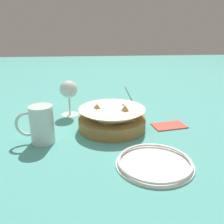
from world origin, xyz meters
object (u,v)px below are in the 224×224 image
(wine_glass, at_px, (69,91))
(beer_mug, at_px, (41,126))
(food_basket, at_px, (112,119))
(side_plate, at_px, (155,163))
(sauce_cup, at_px, (133,109))

(wine_glass, bearing_deg, beer_mug, 74.52)
(food_basket, height_order, beer_mug, beer_mug)
(food_basket, bearing_deg, wine_glass, -44.31)
(beer_mug, height_order, side_plate, beer_mug)
(food_basket, height_order, wine_glass, wine_glass)
(food_basket, distance_m, sauce_cup, 0.18)
(food_basket, relative_size, beer_mug, 1.98)
(food_basket, relative_size, side_plate, 1.15)
(food_basket, bearing_deg, sauce_cup, -123.80)
(wine_glass, height_order, beer_mug, wine_glass)
(sauce_cup, bearing_deg, beer_mug, 36.10)
(beer_mug, bearing_deg, food_basket, -158.75)
(food_basket, height_order, side_plate, food_basket)
(beer_mug, distance_m, side_plate, 0.36)
(wine_glass, distance_m, beer_mug, 0.25)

